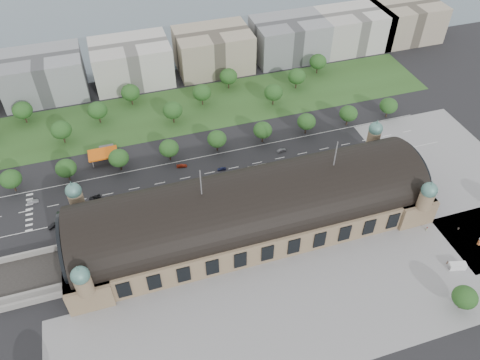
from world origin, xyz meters
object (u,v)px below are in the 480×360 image
object	(u,v)px
traffic_car_2	(95,198)
pedestrian_1	(447,262)
traffic_car_3	(182,166)
bus_west	(213,186)
parked_car_1	(114,215)
parked_car_5	(132,208)
petrol_station	(105,152)
bus_east	(261,169)
pedestrian_2	(458,228)
van_south	(456,266)
traffic_car_4	(222,169)
parked_car_6	(136,214)
pedestrian_0	(427,229)
bus_mid	(253,177)
traffic_car_1	(33,202)
traffic_car_6	(354,147)
parked_car_4	(111,213)
parked_car_2	(127,210)
traffic_car_5	(282,150)
advertising_column	(480,242)
parked_car_3	(151,211)
parked_car_0	(53,226)

from	to	relation	value
traffic_car_2	pedestrian_1	bearing A→B (deg)	50.91
traffic_car_3	bus_west	bearing A→B (deg)	-143.35
parked_car_1	bus_west	bearing A→B (deg)	71.49
traffic_car_2	parked_car_5	bearing A→B (deg)	43.70
petrol_station	bus_east	xyz separation A→B (m)	(69.64, -33.74, -1.12)
parked_car_5	pedestrian_2	distance (m)	140.25
petrol_station	van_south	bearing A→B (deg)	-41.67
traffic_car_3	traffic_car_4	distance (m)	19.51
parked_car_1	parked_car_6	xyz separation A→B (m)	(9.16, -2.70, 0.13)
traffic_car_4	pedestrian_0	bearing A→B (deg)	55.44
bus_mid	parked_car_6	bearing A→B (deg)	99.10
parked_car_1	pedestrian_2	distance (m)	146.98
traffic_car_1	van_south	world-z (taller)	van_south
traffic_car_6	parked_car_4	distance (m)	122.44
parked_car_6	pedestrian_0	bearing A→B (deg)	31.48
parked_car_2	bus_west	world-z (taller)	bus_west
traffic_car_2	parked_car_6	distance (m)	22.79
traffic_car_5	bus_west	world-z (taller)	bus_west
parked_car_5	advertising_column	bearing A→B (deg)	29.25
parked_car_1	bus_west	world-z (taller)	bus_west
traffic_car_5	parked_car_3	xyz separation A→B (m)	(-69.74, -21.57, -0.01)
traffic_car_4	pedestrian_0	world-z (taller)	pedestrian_0
parked_car_5	parked_car_6	xyz separation A→B (m)	(1.42, -4.00, 0.05)
traffic_car_2	traffic_car_4	bearing A→B (deg)	83.60
traffic_car_6	van_south	world-z (taller)	van_south
parked_car_0	parked_car_6	xyz separation A→B (m)	(34.61, -4.00, 0.06)
traffic_car_3	pedestrian_2	world-z (taller)	pedestrian_2
bus_mid	parked_car_1	bearing A→B (deg)	95.86
bus_mid	traffic_car_5	bearing A→B (deg)	-49.80
traffic_car_2	pedestrian_2	size ratio (longest dim) A/B	2.76
pedestrian_0	traffic_car_6	bearing A→B (deg)	83.46
bus_west	petrol_station	bearing A→B (deg)	53.63
traffic_car_5	parked_car_4	size ratio (longest dim) A/B	0.96
traffic_car_2	bus_east	world-z (taller)	bus_east
traffic_car_1	parked_car_5	world-z (taller)	traffic_car_1
bus_mid	van_south	xyz separation A→B (m)	(59.52, -71.70, -0.49)
parked_car_4	bus_east	distance (m)	71.70
traffic_car_6	parked_car_0	xyz separation A→B (m)	(-146.47, -8.79, 0.01)
parked_car_5	pedestrian_0	distance (m)	126.88
bus_mid	pedestrian_0	distance (m)	78.93
parked_car_0	parked_car_1	size ratio (longest dim) A/B	0.92
traffic_car_4	traffic_car_1	bearing A→B (deg)	-86.32
traffic_car_4	pedestrian_2	bearing A→B (deg)	58.40
traffic_car_2	van_south	world-z (taller)	van_south
van_south	bus_west	bearing A→B (deg)	152.18
bus_west	parked_car_5	bearing A→B (deg)	97.21
bus_west	traffic_car_4	bearing A→B (deg)	-28.47
pedestrian_0	pedestrian_2	size ratio (longest dim) A/B	1.04
traffic_car_6	parked_car_1	distance (m)	121.44
traffic_car_1	bus_mid	world-z (taller)	bus_mid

